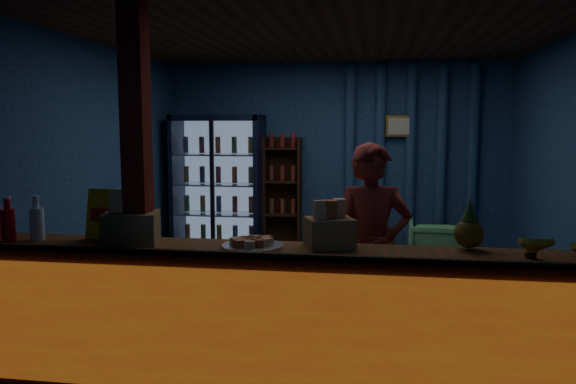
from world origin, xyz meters
name	(u,v)px	position (x,y,z in m)	size (l,w,h in m)	color
ground	(319,301)	(0.00, 0.00, 0.00)	(4.60, 4.60, 0.00)	#515154
room_walls	(320,145)	(0.00, 0.00, 1.57)	(4.60, 4.60, 4.60)	navy
counter	(291,320)	(0.00, -1.91, 0.48)	(4.40, 0.57, 0.99)	brown
support_post	(138,194)	(-1.05, -1.90, 1.30)	(0.16, 0.16, 2.60)	maroon
beverage_cooler	(220,186)	(-1.55, 1.92, 0.93)	(1.20, 0.62, 1.90)	black
bottle_shelf	(283,196)	(-0.70, 2.06, 0.79)	(0.50, 0.28, 1.60)	#342110
curtain_folds	(410,160)	(1.00, 2.14, 1.30)	(1.74, 0.14, 2.50)	navy
framed_picture	(400,126)	(0.85, 2.10, 1.75)	(0.36, 0.04, 0.28)	#B7892D
shopkeeper	(372,251)	(0.52, -1.26, 0.82)	(0.60, 0.39, 1.63)	maroon
green_chair	(437,247)	(1.29, 1.29, 0.32)	(0.68, 0.70, 0.63)	#5BB772
side_table	(368,246)	(0.47, 1.53, 0.25)	(0.66, 0.56, 0.60)	#342110
yellow_sign	(115,215)	(-1.28, -1.78, 1.13)	(0.46, 0.16, 0.36)	#E3B90B
soda_bottles	(13,222)	(-1.99, -1.90, 1.08)	(0.43, 0.18, 0.32)	red
snack_box_left	(131,226)	(-1.10, -1.92, 1.08)	(0.41, 0.36, 0.37)	#926C46
snack_box_centre	(330,230)	(0.24, -1.77, 1.06)	(0.37, 0.34, 0.32)	#926C46
pastry_tray	(253,244)	(-0.27, -1.87, 0.97)	(0.41, 0.41, 0.07)	silver
pineapple	(469,229)	(1.15, -1.71, 1.09)	(0.19, 0.19, 0.33)	olive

